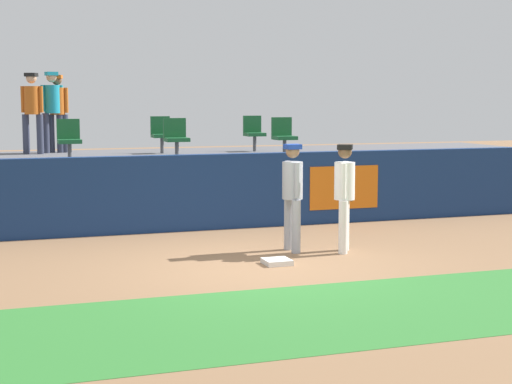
{
  "coord_description": "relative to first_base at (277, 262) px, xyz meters",
  "views": [
    {
      "loc": [
        -3.83,
        -11.03,
        2.51
      ],
      "look_at": [
        0.28,
        1.18,
        1.0
      ],
      "focal_mm": 55.94,
      "sensor_mm": 36.0,
      "label": 1
    }
  ],
  "objects": [
    {
      "name": "seat_back_right",
      "position": [
        1.88,
        6.76,
        1.7
      ],
      "size": [
        0.44,
        0.44,
        0.84
      ],
      "color": "#4C4C51",
      "rests_on": "bleacher_platform"
    },
    {
      "name": "field_wall",
      "position": [
        -0.27,
        3.52,
        0.69
      ],
      "size": [
        18.0,
        0.26,
        1.45
      ],
      "color": "navy",
      "rests_on": "ground_plane"
    },
    {
      "name": "spectator_capped",
      "position": [
        -2.68,
        7.67,
        2.3
      ],
      "size": [
        0.51,
        0.42,
        1.85
      ],
      "rotation": [
        0.0,
        0.0,
        3.36
      ],
      "color": "#33384C",
      "rests_on": "bleacher_platform"
    },
    {
      "name": "spectator_hooded",
      "position": [
        -3.14,
        7.41,
        2.28
      ],
      "size": [
        0.48,
        0.45,
        1.81
      ],
      "rotation": [
        0.0,
        0.0,
        2.74
      ],
      "color": "#33384C",
      "rests_on": "bleacher_platform"
    },
    {
      "name": "seat_front_right",
      "position": [
        1.96,
        4.96,
        1.7
      ],
      "size": [
        0.46,
        0.44,
        0.84
      ],
      "color": "#4C4C51",
      "rests_on": "bleacher_platform"
    },
    {
      "name": "seat_back_center",
      "position": [
        -0.34,
        6.76,
        1.7
      ],
      "size": [
        0.44,
        0.44,
        0.84
      ],
      "color": "#4C4C51",
      "rests_on": "bleacher_platform"
    },
    {
      "name": "grass_foreground_strip",
      "position": [
        -0.28,
        -2.84,
        -0.04
      ],
      "size": [
        18.0,
        2.8,
        0.01
      ],
      "primitive_type": "cube",
      "color": "#2D722D",
      "rests_on": "ground_plane"
    },
    {
      "name": "first_base",
      "position": [
        0.0,
        0.0,
        0.0
      ],
      "size": [
        0.4,
        0.4,
        0.08
      ],
      "primitive_type": "cube",
      "color": "white",
      "rests_on": "ground_plane"
    },
    {
      "name": "spectator_casual",
      "position": [
        -2.56,
        7.77,
        2.27
      ],
      "size": [
        0.48,
        0.42,
        1.78
      ],
      "rotation": [
        0.0,
        0.0,
        2.87
      ],
      "color": "#33384C",
      "rests_on": "bleacher_platform"
    },
    {
      "name": "seat_front_left",
      "position": [
        -2.58,
        4.96,
        1.7
      ],
      "size": [
        0.45,
        0.44,
        0.84
      ],
      "color": "#4C4C51",
      "rests_on": "bleacher_platform"
    },
    {
      "name": "player_fielder_home",
      "position": [
        1.39,
        0.59,
        0.98
      ],
      "size": [
        0.52,
        0.47,
        1.77
      ],
      "rotation": [
        0.0,
        0.0,
        -2.09
      ],
      "color": "white",
      "rests_on": "ground_plane"
    },
    {
      "name": "player_runner_visitor",
      "position": [
        0.6,
        0.9,
        0.99
      ],
      "size": [
        0.35,
        0.5,
        1.77
      ],
      "rotation": [
        0.0,
        0.0,
        -1.54
      ],
      "color": "#9EA3AD",
      "rests_on": "ground_plane"
    },
    {
      "name": "bleacher_platform",
      "position": [
        -0.28,
        6.09,
        0.6
      ],
      "size": [
        18.0,
        4.8,
        1.27
      ],
      "primitive_type": "cube",
      "color": "#59595E",
      "rests_on": "ground_plane"
    },
    {
      "name": "ground_plane",
      "position": [
        -0.28,
        -0.18,
        -0.04
      ],
      "size": [
        60.0,
        60.0,
        0.0
      ],
      "primitive_type": "plane",
      "color": "#846042"
    },
    {
      "name": "seat_front_center",
      "position": [
        -0.42,
        4.96,
        1.71
      ],
      "size": [
        0.47,
        0.44,
        0.84
      ],
      "color": "#4C4C51",
      "rests_on": "bleacher_platform"
    }
  ]
}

